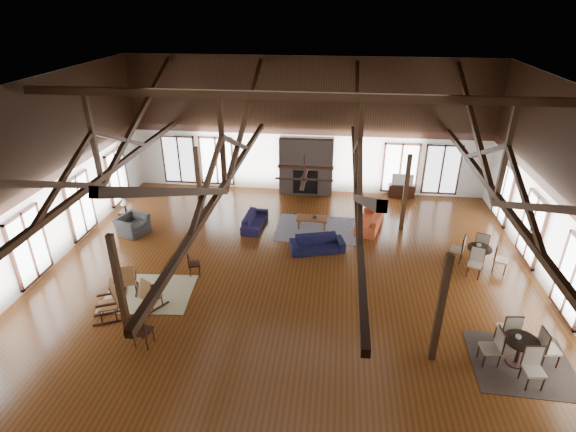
# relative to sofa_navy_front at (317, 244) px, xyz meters

# --- Properties ---
(floor) EXTENTS (16.00, 16.00, 0.00)m
(floor) POSITION_rel_sofa_navy_front_xyz_m (-0.83, -1.46, -0.28)
(floor) COLOR #5A2F13
(floor) RESTS_ON ground
(ceiling) EXTENTS (16.00, 14.00, 0.02)m
(ceiling) POSITION_rel_sofa_navy_front_xyz_m (-0.83, -1.46, 5.72)
(ceiling) COLOR black
(ceiling) RESTS_ON wall_back
(wall_back) EXTENTS (16.00, 0.02, 6.00)m
(wall_back) POSITION_rel_sofa_navy_front_xyz_m (-0.83, 5.54, 2.72)
(wall_back) COLOR white
(wall_back) RESTS_ON floor
(wall_front) EXTENTS (16.00, 0.02, 6.00)m
(wall_front) POSITION_rel_sofa_navy_front_xyz_m (-0.83, -8.46, 2.72)
(wall_front) COLOR white
(wall_front) RESTS_ON floor
(wall_left) EXTENTS (0.02, 14.00, 6.00)m
(wall_left) POSITION_rel_sofa_navy_front_xyz_m (-8.83, -1.46, 2.72)
(wall_left) COLOR white
(wall_left) RESTS_ON floor
(wall_right) EXTENTS (0.02, 14.00, 6.00)m
(wall_right) POSITION_rel_sofa_navy_front_xyz_m (7.17, -1.46, 2.72)
(wall_right) COLOR white
(wall_right) RESTS_ON floor
(roof_truss) EXTENTS (15.60, 14.07, 3.14)m
(roof_truss) POSITION_rel_sofa_navy_front_xyz_m (-0.83, -1.46, 3.75)
(roof_truss) COLOR black
(roof_truss) RESTS_ON wall_back
(post_grid) EXTENTS (8.16, 7.16, 3.05)m
(post_grid) POSITION_rel_sofa_navy_front_xyz_m (-0.83, -1.46, 1.24)
(post_grid) COLOR black
(post_grid) RESTS_ON floor
(fireplace) EXTENTS (2.50, 0.69, 2.60)m
(fireplace) POSITION_rel_sofa_navy_front_xyz_m (-0.83, 5.21, 1.01)
(fireplace) COLOR #64554C
(fireplace) RESTS_ON floor
(ceiling_fan) EXTENTS (1.60, 1.60, 0.75)m
(ceiling_fan) POSITION_rel_sofa_navy_front_xyz_m (-0.33, -2.46, 3.45)
(ceiling_fan) COLOR black
(ceiling_fan) RESTS_ON roof_truss
(sofa_navy_front) EXTENTS (2.05, 1.24, 0.56)m
(sofa_navy_front) POSITION_rel_sofa_navy_front_xyz_m (0.00, 0.00, 0.00)
(sofa_navy_front) COLOR black
(sofa_navy_front) RESTS_ON floor
(sofa_navy_left) EXTENTS (1.84, 0.81, 0.53)m
(sofa_navy_left) POSITION_rel_sofa_navy_front_xyz_m (-2.56, 1.61, -0.02)
(sofa_navy_left) COLOR #161334
(sofa_navy_left) RESTS_ON floor
(sofa_orange) EXTENTS (2.19, 1.29, 0.60)m
(sofa_orange) POSITION_rel_sofa_navy_front_xyz_m (1.94, 2.07, 0.02)
(sofa_orange) COLOR #B44522
(sofa_orange) RESTS_ON floor
(coffee_table) EXTENTS (1.20, 0.62, 0.46)m
(coffee_table) POSITION_rel_sofa_navy_front_xyz_m (-0.31, 1.72, 0.12)
(coffee_table) COLOR brown
(coffee_table) RESTS_ON floor
(vase) EXTENTS (0.18, 0.18, 0.18)m
(vase) POSITION_rel_sofa_navy_front_xyz_m (-0.20, 1.64, 0.26)
(vase) COLOR #B2B2B2
(vase) RESTS_ON coffee_table
(armchair) EXTENTS (1.33, 1.25, 0.70)m
(armchair) POSITION_rel_sofa_navy_front_xyz_m (-7.11, 0.53, 0.07)
(armchair) COLOR #2B2B2D
(armchair) RESTS_ON floor
(side_table_lamp) EXTENTS (0.46, 0.46, 1.17)m
(side_table_lamp) POSITION_rel_sofa_navy_front_xyz_m (-7.60, 1.14, 0.16)
(side_table_lamp) COLOR black
(side_table_lamp) RESTS_ON floor
(rocking_chair_a) EXTENTS (0.64, 0.86, 0.99)m
(rocking_chair_a) POSITION_rel_sofa_navy_front_xyz_m (-5.57, -3.19, 0.19)
(rocking_chair_a) COLOR #9C6D3B
(rocking_chair_a) RESTS_ON floor
(rocking_chair_b) EXTENTS (0.76, 0.88, 1.00)m
(rocking_chair_b) POSITION_rel_sofa_navy_front_xyz_m (-4.63, -3.84, 0.19)
(rocking_chair_b) COLOR #9C6D3B
(rocking_chair_b) RESTS_ON floor
(rocking_chair_c) EXTENTS (1.03, 0.81, 1.17)m
(rocking_chair_c) POSITION_rel_sofa_navy_front_xyz_m (-5.52, -4.37, 0.27)
(rocking_chair_c) COLOR #9C6D3B
(rocking_chair_c) RESTS_ON floor
(side_chair_a) EXTENTS (0.47, 0.47, 0.88)m
(side_chair_a) POSITION_rel_sofa_navy_front_xyz_m (-3.97, -1.99, 0.23)
(side_chair_a) COLOR black
(side_chair_a) RESTS_ON floor
(side_chair_b) EXTENTS (0.47, 0.47, 1.00)m
(side_chair_b) POSITION_rel_sofa_navy_front_xyz_m (-4.22, -5.42, 0.30)
(side_chair_b) COLOR black
(side_chair_b) RESTS_ON floor
(cafe_table_near) EXTENTS (1.93, 1.93, 0.99)m
(cafe_table_near) POSITION_rel_sofa_navy_front_xyz_m (5.25, -4.88, 0.22)
(cafe_table_near) COLOR black
(cafe_table_near) RESTS_ON floor
(cafe_table_far) EXTENTS (1.88, 1.88, 0.97)m
(cafe_table_far) POSITION_rel_sofa_navy_front_xyz_m (5.42, -0.37, 0.20)
(cafe_table_far) COLOR black
(cafe_table_far) RESTS_ON floor
(cup_near) EXTENTS (0.14, 0.14, 0.11)m
(cup_near) POSITION_rel_sofa_navy_front_xyz_m (5.16, -4.84, 0.49)
(cup_near) COLOR #B2B2B2
(cup_near) RESTS_ON cafe_table_near
(cup_far) EXTENTS (0.13, 0.13, 0.10)m
(cup_far) POSITION_rel_sofa_navy_front_xyz_m (5.39, -0.29, 0.47)
(cup_far) COLOR #B2B2B2
(cup_far) RESTS_ON cafe_table_far
(tv_console) EXTENTS (1.15, 0.43, 0.57)m
(tv_console) POSITION_rel_sofa_navy_front_xyz_m (3.50, 5.29, 0.01)
(tv_console) COLOR black
(tv_console) RESTS_ON floor
(television) EXTENTS (0.94, 0.17, 0.54)m
(television) POSITION_rel_sofa_navy_front_xyz_m (3.51, 5.29, 0.56)
(television) COLOR #B2B2B2
(television) RESTS_ON tv_console
(rug_tan) EXTENTS (2.74, 2.23, 0.01)m
(rug_tan) POSITION_rel_sofa_navy_front_xyz_m (-4.98, -3.15, -0.28)
(rug_tan) COLOR tan
(rug_tan) RESTS_ON floor
(rug_navy) EXTENTS (3.12, 2.37, 0.01)m
(rug_navy) POSITION_rel_sofa_navy_front_xyz_m (-0.13, 1.66, -0.27)
(rug_navy) COLOR #191844
(rug_navy) RESTS_ON floor
(rug_dark) EXTENTS (2.48, 2.27, 0.01)m
(rug_dark) POSITION_rel_sofa_navy_front_xyz_m (5.37, -4.92, -0.27)
(rug_dark) COLOR black
(rug_dark) RESTS_ON floor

